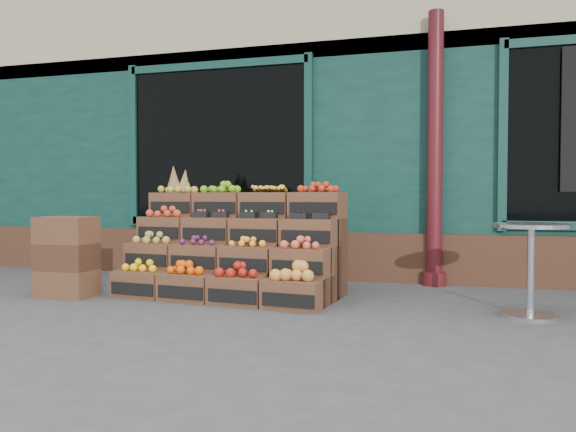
# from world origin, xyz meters

# --- Properties ---
(ground) EXTENTS (60.00, 60.00, 0.00)m
(ground) POSITION_xyz_m (0.00, 0.00, 0.00)
(ground) COLOR #414143
(ground) RESTS_ON ground
(shop_facade) EXTENTS (12.00, 6.24, 4.80)m
(shop_facade) POSITION_xyz_m (0.00, 5.11, 2.40)
(shop_facade) COLOR #10362F
(shop_facade) RESTS_ON ground
(crate_display) EXTENTS (2.34, 1.29, 1.41)m
(crate_display) POSITION_xyz_m (-0.83, 0.81, 0.43)
(crate_display) COLOR brown
(crate_display) RESTS_ON ground
(spare_crates) EXTENTS (0.57, 0.40, 0.84)m
(spare_crates) POSITION_xyz_m (-2.47, 0.22, 0.42)
(spare_crates) COLOR brown
(spare_crates) RESTS_ON ground
(bistro_table) EXTENTS (0.65, 0.65, 0.81)m
(bistro_table) POSITION_xyz_m (2.05, 0.47, 0.51)
(bistro_table) COLOR silver
(bistro_table) RESTS_ON ground
(shopkeeper) EXTENTS (0.86, 0.70, 2.03)m
(shopkeeper) POSITION_xyz_m (-1.33, 2.76, 1.01)
(shopkeeper) COLOR #1C6321
(shopkeeper) RESTS_ON ground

